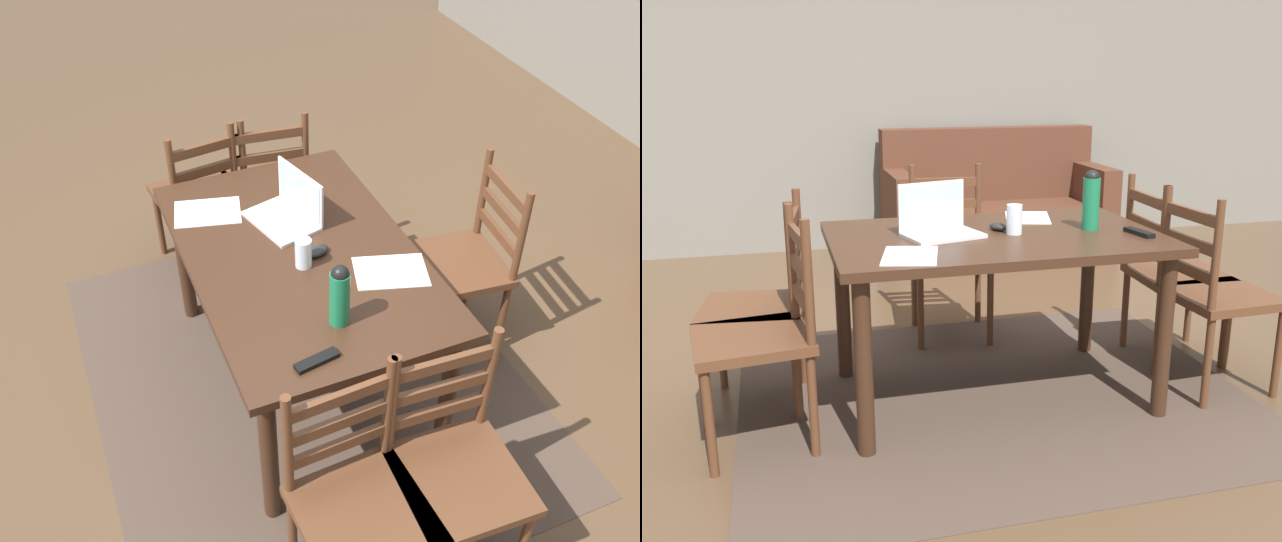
# 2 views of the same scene
# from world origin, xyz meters

# --- Properties ---
(ground_plane) EXTENTS (14.00, 14.00, 0.00)m
(ground_plane) POSITION_xyz_m (0.00, 0.00, 0.00)
(ground_plane) COLOR brown
(area_rug) EXTENTS (2.30, 1.96, 0.01)m
(area_rug) POSITION_xyz_m (0.00, 0.00, 0.00)
(area_rug) COLOR #47382D
(area_rug) RESTS_ON ground
(dining_table) EXTENTS (1.44, 0.94, 0.77)m
(dining_table) POSITION_xyz_m (0.00, 0.00, 0.67)
(dining_table) COLOR #382114
(dining_table) RESTS_ON ground
(chair_left_near) EXTENTS (0.49, 0.49, 0.95)m
(chair_left_near) POSITION_xyz_m (-1.01, -0.18, 0.46)
(chair_left_near) COLOR #56331E
(chair_left_near) RESTS_ON ground
(chair_left_far) EXTENTS (0.49, 0.49, 0.95)m
(chair_left_far) POSITION_xyz_m (-1.01, 0.18, 0.46)
(chair_left_far) COLOR #56331E
(chair_left_far) RESTS_ON ground
(chair_right_near) EXTENTS (0.46, 0.46, 0.95)m
(chair_right_near) POSITION_xyz_m (1.01, -0.19, 0.46)
(chair_right_near) COLOR #56331E
(chair_right_near) RESTS_ON ground
(chair_right_far) EXTENTS (0.46, 0.46, 0.95)m
(chair_right_far) POSITION_xyz_m (1.01, 0.19, 0.46)
(chair_right_far) COLOR #56331E
(chair_right_far) RESTS_ON ground
(chair_far_head) EXTENTS (0.48, 0.48, 0.95)m
(chair_far_head) POSITION_xyz_m (0.00, 0.84, 0.46)
(chair_far_head) COLOR #56331E
(chair_far_head) RESTS_ON ground
(laptop) EXTENTS (0.37, 0.30, 0.23)m
(laptop) POSITION_xyz_m (-0.25, 0.05, 0.83)
(laptop) COLOR silver
(laptop) RESTS_ON dining_table
(water_bottle) EXTENTS (0.08, 0.08, 0.27)m
(water_bottle) POSITION_xyz_m (0.45, -0.02, 0.91)
(water_bottle) COLOR #197247
(water_bottle) RESTS_ON dining_table
(drinking_glass) EXTENTS (0.07, 0.07, 0.13)m
(drinking_glass) POSITION_xyz_m (0.08, -0.02, 0.83)
(drinking_glass) COLOR silver
(drinking_glass) RESTS_ON dining_table
(computer_mouse) EXTENTS (0.09, 0.12, 0.03)m
(computer_mouse) POSITION_xyz_m (0.04, 0.07, 0.79)
(computer_mouse) COLOR black
(computer_mouse) RESTS_ON dining_table
(tv_remote) EXTENTS (0.07, 0.17, 0.02)m
(tv_remote) POSITION_xyz_m (0.61, -0.18, 0.78)
(tv_remote) COLOR black
(tv_remote) RESTS_ON dining_table
(paper_stack_left) EXTENTS (0.29, 0.34, 0.00)m
(paper_stack_left) POSITION_xyz_m (0.26, 0.29, 0.77)
(paper_stack_left) COLOR white
(paper_stack_left) RESTS_ON dining_table
(paper_stack_right) EXTENTS (0.28, 0.34, 0.00)m
(paper_stack_right) POSITION_xyz_m (-0.43, -0.28, 0.77)
(paper_stack_right) COLOR white
(paper_stack_right) RESTS_ON dining_table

